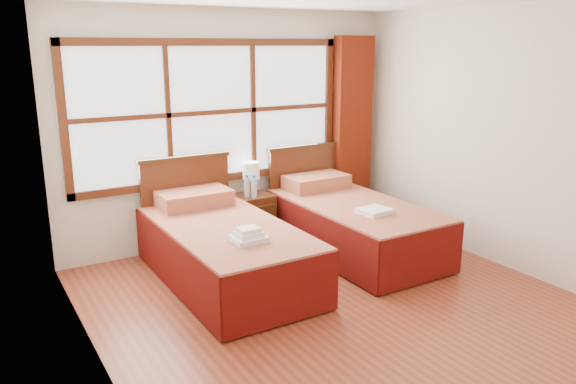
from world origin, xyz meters
TOP-DOWN VIEW (x-y plane):
  - floor at (0.00, 0.00)m, footprint 4.50×4.50m
  - wall_back at (0.00, 2.25)m, footprint 4.00×0.00m
  - wall_left at (-2.00, 0.00)m, footprint 0.00×4.50m
  - wall_right at (2.00, 0.00)m, footprint 0.00×4.50m
  - window at (-0.25, 2.21)m, footprint 3.16×0.06m
  - curtain at (1.60, 2.11)m, footprint 0.50×0.16m
  - bed_left at (-0.62, 1.20)m, footprint 1.10×2.12m
  - bed_right at (0.91, 1.20)m, footprint 1.08×2.10m
  - nightstand at (0.12, 1.99)m, footprint 0.42×0.42m
  - towels_left at (-0.63, 0.63)m, footprint 0.29×0.25m
  - towels_right at (0.85, 0.74)m, footprint 0.34×0.31m
  - lamp at (0.13, 2.04)m, footprint 0.19×0.19m
  - bottle_near at (0.04, 1.97)m, footprint 0.07×0.07m
  - bottle_far at (0.10, 1.91)m, footprint 0.07×0.07m

SIDE VIEW (x-z plane):
  - floor at x=0.00m, z-range 0.00..0.00m
  - nightstand at x=0.12m, z-range 0.00..0.56m
  - bed_right at x=0.91m, z-range -0.20..0.84m
  - bed_left at x=-0.62m, z-range -0.21..0.86m
  - towels_right at x=0.85m, z-range 0.56..0.61m
  - towels_left at x=-0.63m, z-range 0.56..0.68m
  - bottle_near at x=0.04m, z-range 0.55..0.80m
  - bottle_far at x=0.10m, z-range 0.55..0.80m
  - lamp at x=0.13m, z-range 0.64..1.01m
  - curtain at x=1.60m, z-range 0.02..2.32m
  - wall_back at x=0.00m, z-range -0.70..3.30m
  - wall_left at x=-2.00m, z-range -0.95..3.55m
  - wall_right at x=2.00m, z-range -0.95..3.55m
  - window at x=-0.25m, z-range 0.72..2.28m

